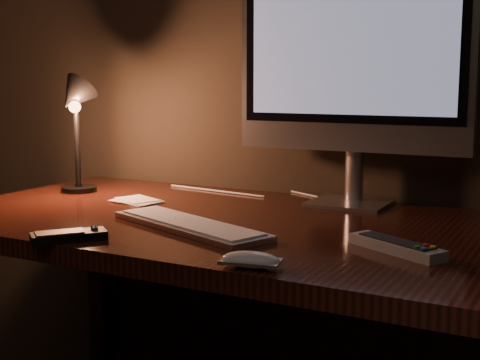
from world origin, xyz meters
The scene contains 9 objects.
desk centered at (0.00, 1.93, 0.62)m, with size 1.60×0.75×0.75m.
monitor centered at (0.10, 2.14, 1.12)m, with size 0.59×0.17×0.62m.
keyboard centered at (-0.11, 1.73, 0.76)m, with size 0.42×0.12×0.02m, color silver.
mouse centered at (0.14, 1.52, 0.76)m, with size 0.10×0.05×0.02m, color white.
media_remote centered at (-0.26, 1.52, 0.76)m, with size 0.13×0.15×0.03m.
tv_remote centered at (0.33, 1.74, 0.76)m, with size 0.20×0.14×0.03m.
papers centered at (-0.40, 1.92, 0.75)m, with size 0.13×0.09×0.01m, color white.
desk_lamp centered at (-0.62, 1.94, 0.97)m, with size 0.15×0.17×0.33m.
cable centered at (-0.14, 2.16, 0.75)m, with size 0.01×0.01×0.64m, color white.
Camera 1 is at (0.64, 0.55, 1.06)m, focal length 50.00 mm.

